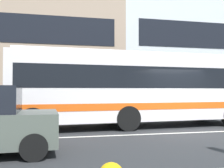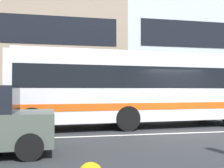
{
  "view_description": "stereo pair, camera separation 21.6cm",
  "coord_description": "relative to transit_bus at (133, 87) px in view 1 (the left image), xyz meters",
  "views": [
    {
      "loc": [
        -5.04,
        -9.05,
        1.61
      ],
      "look_at": [
        -2.54,
        2.3,
        1.91
      ],
      "focal_mm": 41.45,
      "sensor_mm": 36.0,
      "label": 1
    },
    {
      "loc": [
        -4.82,
        -9.09,
        1.61
      ],
      "look_at": [
        -2.54,
        2.3,
        1.91
      ],
      "focal_mm": 41.45,
      "sensor_mm": 36.0,
      "label": 2
    }
  ],
  "objects": [
    {
      "name": "ground_plane",
      "position": [
        1.61,
        -2.11,
        -1.79
      ],
      "size": [
        160.0,
        160.0,
        0.0
      ],
      "primitive_type": "plane",
      "color": "#2D2E31"
    },
    {
      "name": "lane_centre_line",
      "position": [
        1.61,
        -2.11,
        -1.79
      ],
      "size": [
        60.0,
        0.16,
        0.01
      ],
      "primitive_type": "cube",
      "color": "silver",
      "rests_on": "ground_plane"
    },
    {
      "name": "transit_bus",
      "position": [
        0.0,
        0.0,
        0.0
      ],
      "size": [
        10.74,
        3.17,
        3.25
      ],
      "color": "white",
      "rests_on": "ground_plane"
    }
  ]
}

